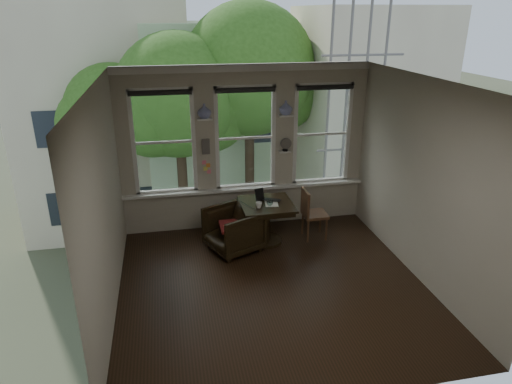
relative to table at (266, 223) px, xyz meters
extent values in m
plane|color=black|center=(-0.22, -1.39, -0.38)|extent=(4.50, 4.50, 0.00)
plane|color=silver|center=(-0.22, -1.39, 2.62)|extent=(4.50, 4.50, 0.00)
plane|color=#BBB3A0|center=(-0.22, 0.86, 1.12)|extent=(4.50, 0.00, 4.50)
plane|color=#BBB3A0|center=(-0.22, -3.64, 1.12)|extent=(4.50, 0.00, 4.50)
plane|color=#BBB3A0|center=(-2.47, -1.39, 1.12)|extent=(0.00, 4.50, 4.50)
plane|color=#BBB3A0|center=(2.03, -1.39, 1.12)|extent=(0.00, 4.50, 4.50)
cube|color=white|center=(-0.94, 0.76, 1.73)|extent=(0.26, 0.16, 0.03)
cube|color=white|center=(0.51, 0.76, 1.73)|extent=(0.26, 0.16, 0.03)
cube|color=#59544F|center=(-0.94, 0.79, 1.23)|extent=(0.14, 0.06, 0.28)
imported|color=white|center=(-0.94, 0.76, 1.86)|extent=(0.24, 0.24, 0.25)
imported|color=white|center=(0.51, 0.76, 1.86)|extent=(0.24, 0.24, 0.25)
imported|color=black|center=(-0.61, -0.17, 0.01)|extent=(1.09, 1.08, 0.76)
cube|color=maroon|center=(-0.61, -0.17, 0.08)|extent=(0.45, 0.45, 0.06)
imported|color=black|center=(0.08, 0.04, 0.39)|extent=(0.37, 0.33, 0.02)
imported|color=white|center=(-0.17, -0.16, 0.43)|extent=(0.14, 0.14, 0.10)
imported|color=white|center=(0.03, -0.10, 0.42)|extent=(0.13, 0.13, 0.09)
cube|color=black|center=(-0.10, 0.14, 0.48)|extent=(0.18, 0.12, 0.22)
cube|color=silver|center=(0.08, -0.03, 0.38)|extent=(0.26, 0.33, 0.00)
camera|label=1|loc=(-1.62, -7.07, 3.46)|focal=32.00mm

